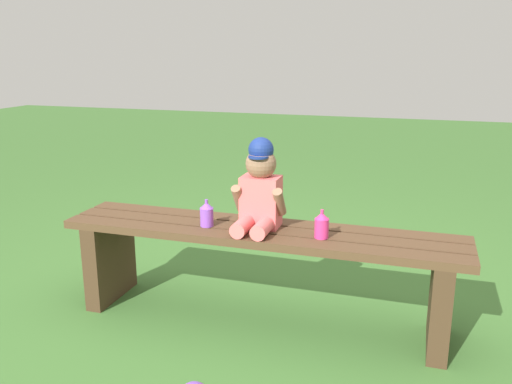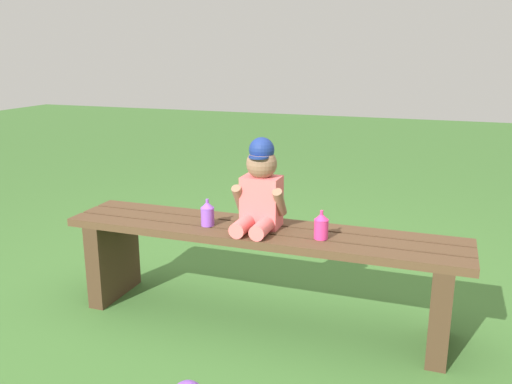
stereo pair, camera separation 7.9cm
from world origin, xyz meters
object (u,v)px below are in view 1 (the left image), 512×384
Objects in this scene: child_figure at (260,189)px; sippy_cup_right at (322,225)px; park_bench at (260,257)px; sippy_cup_left at (207,214)px.

child_figure is 0.32m from sippy_cup_right.
sippy_cup_left reaches higher than park_bench.
park_bench is at bearing 9.69° from sippy_cup_left.
sippy_cup_right is (0.52, 0.00, 0.00)m from sippy_cup_left.
sippy_cup_left is 1.00× the size of sippy_cup_right.
child_figure is 0.27m from sippy_cup_left.
child_figure is at bearing 12.91° from sippy_cup_left.
sippy_cup_right is (0.29, -0.05, -0.12)m from child_figure.
child_figure reaches higher than sippy_cup_left.
sippy_cup_left and sippy_cup_right have the same top height.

